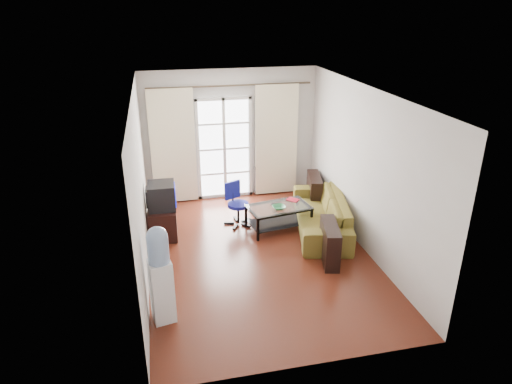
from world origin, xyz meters
TOP-DOWN VIEW (x-y plane):
  - floor at (0.00, 0.00)m, footprint 5.20×5.20m
  - ceiling at (0.00, 0.00)m, footprint 5.20×5.20m
  - wall_back at (0.00, 2.60)m, footprint 3.60×0.02m
  - wall_front at (0.00, -2.60)m, footprint 3.60×0.02m
  - wall_left at (-1.80, 0.00)m, footprint 0.02×5.20m
  - wall_right at (1.80, 0.00)m, footprint 0.02×5.20m
  - french_door at (-0.15, 2.54)m, footprint 1.16×0.06m
  - curtain_rod at (0.00, 2.50)m, footprint 3.30×0.04m
  - curtain_left at (-1.20, 2.48)m, footprint 0.90×0.07m
  - curtain_right at (0.95, 2.48)m, footprint 0.90×0.07m
  - radiator at (0.80, 2.50)m, footprint 0.64×0.12m
  - sofa at (1.33, 0.65)m, footprint 2.55×1.79m
  - coffee_table at (0.57, 0.82)m, footprint 1.21×0.82m
  - bowl at (0.54, 0.71)m, footprint 0.29×0.29m
  - book at (0.84, 0.98)m, footprint 0.37×0.37m
  - remote at (0.53, 0.91)m, footprint 0.18×0.06m
  - tv_stand at (-1.53, 1.04)m, footprint 0.52×0.75m
  - crt_tv at (-1.52, 1.04)m, footprint 0.52×0.51m
  - task_chair at (-0.14, 1.19)m, footprint 0.74×0.74m
  - water_cooler at (-1.60, -1.38)m, footprint 0.33×0.33m

SIDE VIEW (x-z plane):
  - floor at x=0.00m, z-range 0.00..0.00m
  - task_chair at x=-0.14m, z-range -0.17..0.65m
  - tv_stand at x=-1.53m, z-range 0.00..0.54m
  - coffee_table at x=0.57m, z-range 0.07..0.52m
  - sofa at x=1.33m, z-range 0.00..0.64m
  - radiator at x=0.80m, z-range 0.01..0.65m
  - book at x=0.84m, z-range 0.45..0.48m
  - remote at x=0.53m, z-range 0.45..0.48m
  - bowl at x=0.54m, z-range 0.45..0.51m
  - water_cooler at x=-1.60m, z-range 0.03..1.40m
  - crt_tv at x=-1.52m, z-range 0.54..1.00m
  - french_door at x=-0.15m, z-range 0.00..2.15m
  - curtain_left at x=-1.20m, z-range 0.02..2.38m
  - curtain_right at x=0.95m, z-range 0.02..2.38m
  - wall_back at x=0.00m, z-range 0.00..2.70m
  - wall_front at x=0.00m, z-range 0.00..2.70m
  - wall_left at x=-1.80m, z-range 0.00..2.70m
  - wall_right at x=1.80m, z-range 0.00..2.70m
  - curtain_rod at x=0.00m, z-range 2.36..2.40m
  - ceiling at x=0.00m, z-range 2.70..2.70m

